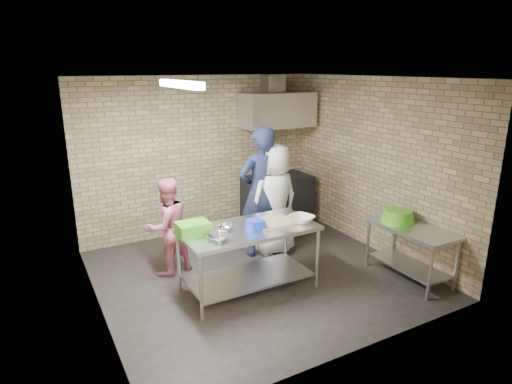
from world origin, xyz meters
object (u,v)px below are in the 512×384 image
(green_crate, at_px, (193,228))
(blue_tub, at_px, (256,225))
(bottle_green, at_px, (292,112))
(side_counter, at_px, (410,253))
(stove, at_px, (277,200))
(prep_table, at_px, (249,259))
(man_navy, at_px, (261,192))
(green_basin, at_px, (398,216))
(woman_pink, at_px, (167,227))
(woman_white, at_px, (274,199))

(green_crate, xyz_separation_m, blue_tub, (0.75, -0.22, -0.01))
(green_crate, relative_size, bottle_green, 2.57)
(side_counter, relative_size, stove, 1.00)
(green_crate, bearing_deg, blue_tub, -16.35)
(prep_table, distance_m, man_navy, 1.29)
(stove, bearing_deg, green_basin, -80.24)
(prep_table, height_order, woman_pink, woman_pink)
(prep_table, distance_m, stove, 2.57)
(woman_white, bearing_deg, woman_pink, -9.17)
(green_basin, height_order, woman_white, woman_white)
(stove, relative_size, blue_tub, 6.22)
(prep_table, xyz_separation_m, blue_tub, (0.05, -0.10, 0.50))
(side_counter, xyz_separation_m, man_navy, (-1.39, 1.71, 0.62))
(bottle_green, distance_m, woman_white, 2.13)
(side_counter, bearing_deg, green_crate, 162.15)
(blue_tub, height_order, green_basin, blue_tub)
(green_basin, height_order, bottle_green, bottle_green)
(bottle_green, bearing_deg, blue_tub, -131.50)
(man_navy, bearing_deg, green_basin, 131.77)
(stove, bearing_deg, green_crate, -141.71)
(man_navy, bearing_deg, blue_tub, 56.05)
(stove, xyz_separation_m, bottle_green, (0.45, 0.24, 1.57))
(side_counter, relative_size, woman_white, 0.69)
(blue_tub, xyz_separation_m, woman_pink, (-0.82, 1.08, -0.24))
(green_basin, distance_m, bottle_green, 2.98)
(woman_pink, distance_m, woman_white, 1.69)
(side_counter, height_order, woman_white, woman_white)
(bottle_green, bearing_deg, woman_pink, -156.66)
(green_basin, bearing_deg, green_crate, 166.82)
(blue_tub, height_order, man_navy, man_navy)
(woman_pink, bearing_deg, stove, -172.34)
(blue_tub, xyz_separation_m, man_navy, (0.65, 1.03, 0.07))
(green_crate, distance_m, green_basin, 2.85)
(prep_table, xyz_separation_m, side_counter, (2.09, -0.78, -0.06))
(woman_pink, bearing_deg, blue_tub, 112.41)
(side_counter, height_order, green_basin, green_basin)
(blue_tub, bearing_deg, man_navy, 57.56)
(side_counter, distance_m, green_basin, 0.52)
(stove, distance_m, woman_white, 1.39)
(stove, height_order, blue_tub, blue_tub)
(blue_tub, distance_m, woman_pink, 1.37)
(man_navy, bearing_deg, stove, -133.57)
(blue_tub, relative_size, woman_pink, 0.14)
(prep_table, distance_m, woman_pink, 1.27)
(stove, distance_m, woman_pink, 2.62)
(woman_white, bearing_deg, green_basin, 124.31)
(green_basin, relative_size, man_navy, 0.23)
(side_counter, distance_m, stove, 2.79)
(prep_table, bearing_deg, blue_tub, -63.43)
(woman_pink, bearing_deg, prep_table, 113.36)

